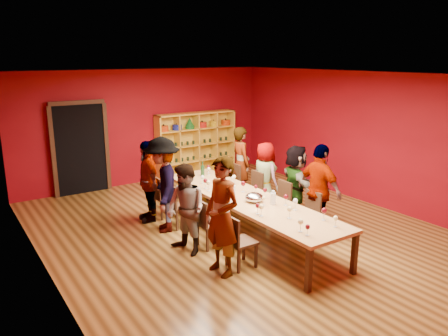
{
  "coord_description": "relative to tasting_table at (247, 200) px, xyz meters",
  "views": [
    {
      "loc": [
        -4.66,
        -6.24,
        3.33
      ],
      "look_at": [
        0.02,
        0.8,
        1.15
      ],
      "focal_mm": 35.0,
      "sensor_mm": 36.0,
      "label": 1
    }
  ],
  "objects": [
    {
      "name": "chair_person_right_3",
      "position": [
        0.91,
        0.98,
        -0.2
      ],
      "size": [
        0.42,
        0.42,
        0.89
      ],
      "color": "black",
      "rests_on": "ground"
    },
    {
      "name": "wine_glass_17",
      "position": [
        -0.01,
        -0.52,
        0.18
      ],
      "size": [
        0.07,
        0.07,
        0.18
      ],
      "color": "silver",
      "rests_on": "tasting_table"
    },
    {
      "name": "person_right_3",
      "position": [
        1.23,
        0.98,
        0.06
      ],
      "size": [
        0.42,
        0.75,
        1.51
      ],
      "primitive_type": "imported",
      "rotation": [
        0.0,
        0.0,
        1.59
      ],
      "color": "#D28D8D",
      "rests_on": "ground"
    },
    {
      "name": "wine_glass_11",
      "position": [
        0.32,
        -0.74,
        0.2
      ],
      "size": [
        0.08,
        0.08,
        0.21
      ],
      "color": "silver",
      "rests_on": "tasting_table"
    },
    {
      "name": "wine_glass_0",
      "position": [
        -0.31,
        1.78,
        0.19
      ],
      "size": [
        0.08,
        0.08,
        0.19
      ],
      "color": "silver",
      "rests_on": "tasting_table"
    },
    {
      "name": "person_left_4",
      "position": [
        -1.2,
        1.76,
        0.14
      ],
      "size": [
        0.6,
        1.05,
        1.68
      ],
      "primitive_type": "imported",
      "rotation": [
        0.0,
        0.0,
        -1.74
      ],
      "color": "#505055",
      "rests_on": "ground"
    },
    {
      "name": "spittoon_bowl",
      "position": [
        -0.02,
        -0.26,
        0.13
      ],
      "size": [
        0.34,
        0.34,
        0.19
      ],
      "primitive_type": "ellipsoid",
      "color": "#B0B2B7",
      "rests_on": "tasting_table"
    },
    {
      "name": "wine_glass_3",
      "position": [
        0.29,
        -1.92,
        0.19
      ],
      "size": [
        0.07,
        0.07,
        0.18
      ],
      "color": "silver",
      "rests_on": "tasting_table"
    },
    {
      "name": "wine_glass_5",
      "position": [
        0.3,
        0.11,
        0.18
      ],
      "size": [
        0.07,
        0.07,
        0.18
      ],
      "color": "silver",
      "rests_on": "tasting_table"
    },
    {
      "name": "person_right_4",
      "position": [
        1.18,
        1.81,
        0.17
      ],
      "size": [
        0.57,
        0.71,
        1.75
      ],
      "primitive_type": "imported",
      "rotation": [
        0.0,
        0.0,
        1.4
      ],
      "color": "#15183C",
      "rests_on": "ground"
    },
    {
      "name": "wine_glass_8",
      "position": [
        0.28,
        -0.2,
        0.19
      ],
      "size": [
        0.08,
        0.08,
        0.2
      ],
      "color": "silver",
      "rests_on": "tasting_table"
    },
    {
      "name": "person_right_2",
      "position": [
        1.31,
        0.08,
        0.1
      ],
      "size": [
        0.89,
        1.53,
        1.59
      ],
      "primitive_type": "imported",
      "rotation": [
        0.0,
        0.0,
        1.24
      ],
      "color": "#121B33",
      "rests_on": "ground"
    },
    {
      "name": "wine_glass_20",
      "position": [
        0.26,
        1.77,
        0.18
      ],
      "size": [
        0.07,
        0.07,
        0.18
      ],
      "color": "silver",
      "rests_on": "tasting_table"
    },
    {
      "name": "carafe_a",
      "position": [
        -0.22,
        0.14,
        0.18
      ],
      "size": [
        0.12,
        0.12,
        0.28
      ],
      "color": "silver",
      "rests_on": "tasting_table"
    },
    {
      "name": "carafe_b",
      "position": [
        0.16,
        -0.57,
        0.17
      ],
      "size": [
        0.12,
        0.12,
        0.26
      ],
      "color": "silver",
      "rests_on": "tasting_table"
    },
    {
      "name": "wine_glass_1",
      "position": [
        0.29,
        -1.01,
        0.21
      ],
      "size": [
        0.09,
        0.09,
        0.21
      ],
      "color": "silver",
      "rests_on": "tasting_table"
    },
    {
      "name": "shelving_unit",
      "position": [
        1.4,
        4.32,
        0.28
      ],
      "size": [
        2.4,
        0.4,
        1.8
      ],
      "color": "gold",
      "rests_on": "ground"
    },
    {
      "name": "chair_person_left_3",
      "position": [
        -0.91,
        1.09,
        -0.2
      ],
      "size": [
        0.42,
        0.42,
        0.89
      ],
      "color": "black",
      "rests_on": "ground"
    },
    {
      "name": "wine_glass_13",
      "position": [
        0.15,
        0.32,
        0.21
      ],
      "size": [
        0.09,
        0.09,
        0.22
      ],
      "color": "silver",
      "rests_on": "tasting_table"
    },
    {
      "name": "doorway",
      "position": [
        -1.8,
        4.43,
        0.42
      ],
      "size": [
        1.4,
        0.17,
        2.3
      ],
      "color": "black",
      "rests_on": "ground"
    },
    {
      "name": "wine_glass_16",
      "position": [
        0.27,
        0.84,
        0.19
      ],
      "size": [
        0.08,
        0.08,
        0.2
      ],
      "color": "silver",
      "rests_on": "tasting_table"
    },
    {
      "name": "person_left_3",
      "position": [
        -1.2,
        1.09,
        0.23
      ],
      "size": [
        0.93,
        1.3,
        1.86
      ],
      "primitive_type": "imported",
      "rotation": [
        0.0,
        0.0,
        -1.98
      ],
      "color": "#49494E",
      "rests_on": "ground"
    },
    {
      "name": "chair_person_right_2",
      "position": [
        0.91,
        0.08,
        -0.2
      ],
      "size": [
        0.42,
        0.42,
        0.89
      ],
      "color": "black",
      "rests_on": "ground"
    },
    {
      "name": "chair_person_left_4",
      "position": [
        -0.91,
        1.76,
        -0.2
      ],
      "size": [
        0.42,
        0.42,
        0.89
      ],
      "color": "black",
      "rests_on": "ground"
    },
    {
      "name": "chair_person_right_4",
      "position": [
        0.91,
        1.81,
        -0.2
      ],
      "size": [
        0.42,
        0.42,
        0.89
      ],
      "color": "black",
      "rests_on": "ground"
    },
    {
      "name": "wine_glass_10",
      "position": [
        -0.34,
        0.93,
        0.2
      ],
      "size": [
        0.08,
        0.08,
        0.21
      ],
      "color": "silver",
      "rests_on": "tasting_table"
    },
    {
      "name": "chair_person_left_1",
      "position": [
        -0.91,
        -0.99,
        -0.2
      ],
      "size": [
        0.42,
        0.42,
        0.89
      ],
      "color": "black",
      "rests_on": "ground"
    },
    {
      "name": "chair_person_right_1",
      "position": [
        0.91,
        -0.72,
        -0.2
      ],
      "size": [
        0.42,
        0.42,
        0.89
      ],
      "color": "black",
      "rests_on": "ground"
    },
    {
      "name": "tasting_table",
      "position": [
        0.0,
        0.0,
        0.0
      ],
      "size": [
        1.1,
        4.5,
        0.75
      ],
      "color": "tan",
      "rests_on": "ground"
    },
    {
      "name": "wine_glass_12",
      "position": [
        -0.06,
        -1.25,
        0.21
      ],
      "size": [
        0.09,
        0.09,
        0.21
      ],
      "color": "silver",
      "rests_on": "tasting_table"
    },
    {
      "name": "wine_glass_2",
      "position": [
        -0.37,
        0.76,
        0.21
      ],
      "size": [
        0.09,
        0.09,
        0.22
      ],
      "color": "silver",
      "rests_on": "tasting_table"
    },
    {
      "name": "room_shell",
      "position": [
        0.0,
        0.0,
        0.8
      ],
      "size": [
        7.1,
        9.1,
        3.04
      ],
      "color": "#503515",
      "rests_on": "ground"
    },
    {
      "name": "wine_glass_22",
      "position": [
        -0.32,
        1.85,
        0.18
      ],
      "size": [
        0.07,
        0.07,
        0.18
      ],
      "color": "silver",
      "rests_on": "tasting_table"
    },
    {
      "name": "wine_glass_7",
      "position": [
        0.34,
        0.9,
        0.19
      ],
      "size": [
        0.08,
        0.08,
        0.19
      ],
      "color": "silver",
      "rests_on": "tasting_table"
    },
    {
      "name": "chair_person_left_2",
      "position": [
        -0.91,
        -0.05,
        -0.2
      ],
      "size": [
        0.42,
        0.42,
        0.89
      ],
      "color": "black",
      "rests_on": "ground"
    },
    {
      "name": "person_right_1",
      "position": [
        1.17,
        -0.72,
        0.18
      ],
      "size": [
        0.48,
        1.04,
        1.76
      ],
      "primitive_type": "imported",
      "rotation": [
        0.0,
        0.0,
        1.58
      ],
      "color": "#504F55",
      "rests_on": "ground"
    },
    {
      "name": "wine_glass_6",
      "position": [
        0.34,
        -1.63,
        0.21
      ],
      "size": [
        0.09,
        0.09,
        0.22
      ],
      "color": "silver",
      "rests_on": "tasting_table"
    },
    {
      "name": "wine_glass_4",
      "position": [
        -0.2,
        1.27,
        0.18
      ],
      "size": [
        0.07,
        0.07,
        0.18
      ],
      "color": "silver",
      "rests_on": "tasting_table"
    },
    {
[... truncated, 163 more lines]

